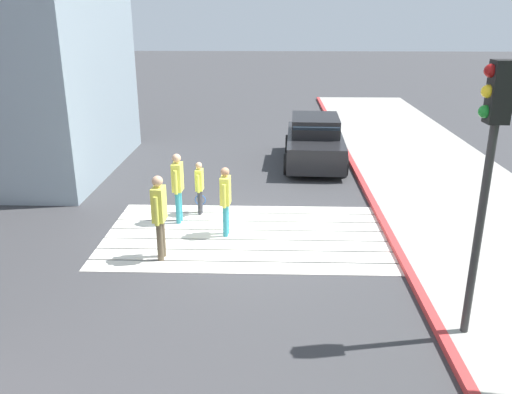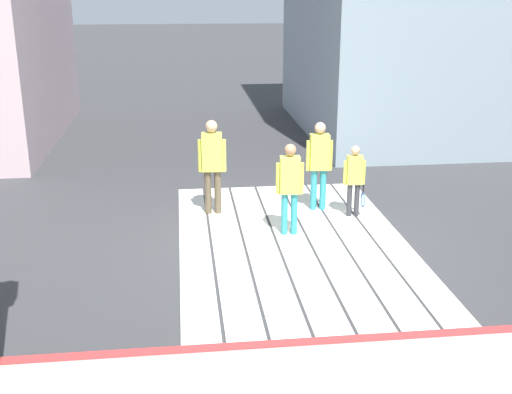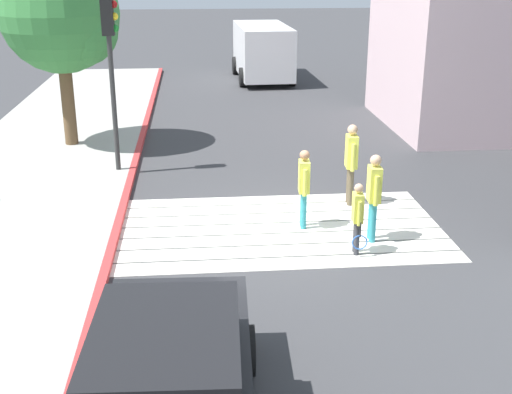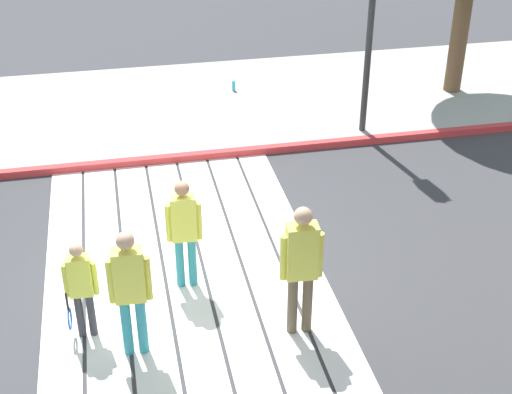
% 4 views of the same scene
% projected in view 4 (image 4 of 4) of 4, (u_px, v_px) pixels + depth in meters
% --- Properties ---
extents(ground_plane, '(120.00, 120.00, 0.00)m').
position_uv_depth(ground_plane, '(183.00, 266.00, 10.26)').
color(ground_plane, '#38383A').
extents(crosswalk_stripes, '(6.40, 3.80, 0.01)m').
position_uv_depth(crosswalk_stripes, '(183.00, 266.00, 10.26)').
color(crosswalk_stripes, silver).
rests_on(crosswalk_stripes, ground).
extents(sidewalk_west, '(4.80, 40.00, 0.12)m').
position_uv_depth(sidewalk_west, '(150.00, 109.00, 14.97)').
color(sidewalk_west, '#9E9B93').
rests_on(sidewalk_west, ground).
extents(curb_painted, '(0.16, 40.00, 0.13)m').
position_uv_depth(curb_painted, '(161.00, 160.00, 12.98)').
color(curb_painted, '#BC3333').
rests_on(curb_painted, ground).
extents(water_bottle, '(0.07, 0.07, 0.22)m').
position_uv_depth(water_bottle, '(234.00, 86.00, 15.64)').
color(water_bottle, '#33A5BF').
rests_on(water_bottle, sidewalk_west).
extents(pedestrian_adult_lead, '(0.23, 0.47, 1.61)m').
position_uv_depth(pedestrian_adult_lead, '(184.00, 227.00, 9.41)').
color(pedestrian_adult_lead, teal).
rests_on(pedestrian_adult_lead, ground).
extents(pedestrian_adult_trailing, '(0.25, 0.52, 1.79)m').
position_uv_depth(pedestrian_adult_trailing, '(301.00, 262.00, 8.54)').
color(pedestrian_adult_trailing, brown).
rests_on(pedestrian_adult_trailing, ground).
extents(pedestrian_adult_side, '(0.24, 0.50, 1.71)m').
position_uv_depth(pedestrian_adult_side, '(130.00, 286.00, 8.23)').
color(pedestrian_adult_side, teal).
rests_on(pedestrian_adult_side, ground).
extents(pedestrian_child_with_racket, '(0.28, 0.41, 1.35)m').
position_uv_depth(pedestrian_child_with_racket, '(81.00, 285.00, 8.61)').
color(pedestrian_child_with_racket, '#333338').
rests_on(pedestrian_child_with_racket, ground).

